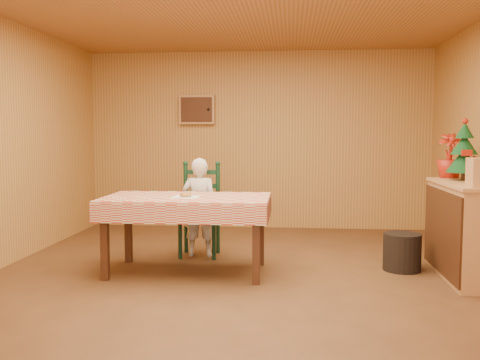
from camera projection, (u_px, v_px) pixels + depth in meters
name	position (u px, v px, depth m)	size (l,w,h in m)	color
ground	(238.00, 282.00, 5.03)	(6.00, 6.00, 0.00)	brown
cabin_walls	(243.00, 91.00, 5.40)	(5.10, 6.05, 2.65)	#C68F47
dining_table	(187.00, 205.00, 5.34)	(1.66, 0.96, 0.77)	#462412
ladder_chair	(200.00, 212.00, 6.13)	(0.44, 0.40, 1.08)	black
seated_child	(199.00, 207.00, 6.07)	(0.41, 0.27, 1.12)	silver
napkin	(186.00, 197.00, 5.28)	(0.26, 0.26, 0.00)	white
donut	(186.00, 195.00, 5.28)	(0.12, 0.12, 0.04)	#B87F42
shelf_unit	(469.00, 231.00, 5.13)	(0.54, 1.24, 0.93)	tan
christmas_tree	(464.00, 152.00, 5.32)	(0.34, 0.34, 0.62)	#462412
flower_arrangement	(450.00, 156.00, 5.62)	(0.26, 0.26, 0.47)	#B02010
storage_bin	(402.00, 252.00, 5.45)	(0.38, 0.38, 0.38)	black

